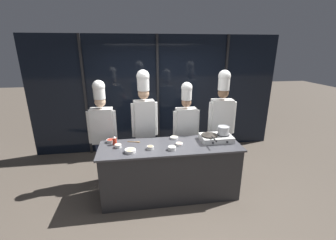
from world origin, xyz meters
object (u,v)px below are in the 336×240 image
serving_spoon_slotted (136,142)px  portable_stove (216,138)px  frying_pan (210,134)px  prep_bowl_chicken (118,146)px  squeeze_bottle_chili (115,141)px  stock_pot (223,130)px  prep_bowl_shrimp (179,144)px  chef_line (186,122)px  prep_bowl_noodles (174,138)px  prep_bowl_ginger (130,151)px  prep_bowl_chili_flakes (110,141)px  prep_bowl_onion (172,148)px  chef_head (102,124)px  chef_sous (144,114)px  chef_pastry (222,114)px  prep_bowl_mushrooms (150,147)px

serving_spoon_slotted → portable_stove: bearing=-5.6°
frying_pan → prep_bowl_chicken: (-1.50, -0.03, -0.09)m
squeeze_bottle_chili → stock_pot: bearing=-2.7°
prep_bowl_shrimp → chef_line: chef_line is taller
prep_bowl_noodles → prep_bowl_chicken: bearing=-166.6°
prep_bowl_ginger → serving_spoon_slotted: prep_bowl_ginger is taller
prep_bowl_chili_flakes → prep_bowl_onion: 1.06m
stock_pot → chef_head: size_ratio=0.11×
serving_spoon_slotted → chef_sous: (0.17, 0.45, 0.34)m
portable_stove → squeeze_bottle_chili: bearing=177.1°
portable_stove → prep_bowl_shrimp: size_ratio=4.33×
portable_stove → prep_bowl_chili_flakes: (-1.76, 0.19, -0.02)m
chef_head → serving_spoon_slotted: bearing=147.8°
portable_stove → prep_bowl_chicken: (-1.62, -0.03, -0.02)m
prep_bowl_ginger → squeeze_bottle_chili: bearing=128.0°
frying_pan → chef_pastry: chef_pastry is taller
prep_bowl_ginger → chef_line: size_ratio=0.09×
squeeze_bottle_chili → prep_bowl_noodles: size_ratio=1.09×
prep_bowl_onion → prep_bowl_ginger: size_ratio=0.74×
portable_stove → prep_bowl_chili_flakes: 1.77m
serving_spoon_slotted → squeeze_bottle_chili: bearing=-172.4°
frying_pan → prep_bowl_ginger: (-1.31, -0.23, -0.10)m
prep_bowl_onion → stock_pot: bearing=14.9°
prep_bowl_noodles → prep_bowl_ginger: (-0.75, -0.43, 0.01)m
prep_bowl_noodles → chef_pastry: bearing=19.5°
prep_bowl_chili_flakes → prep_bowl_noodles: 1.08m
prep_bowl_noodles → prep_bowl_shrimp: prep_bowl_noodles is taller
prep_bowl_noodles → chef_head: size_ratio=0.07×
serving_spoon_slotted → prep_bowl_ginger: bearing=-104.1°
portable_stove → chef_pastry: chef_pastry is taller
prep_bowl_chicken → chef_sous: chef_sous is taller
frying_pan → stock_pot: 0.25m
prep_bowl_noodles → prep_bowl_shrimp: (0.04, -0.27, -0.00)m
prep_bowl_mushrooms → portable_stove: bearing=8.6°
frying_pan → prep_bowl_ginger: size_ratio=2.82×
prep_bowl_chili_flakes → chef_line: 1.41m
prep_bowl_mushrooms → prep_bowl_shrimp: size_ratio=0.90×
prep_bowl_chili_flakes → prep_bowl_shrimp: 1.15m
prep_bowl_noodles → prep_bowl_onion: size_ratio=1.13×
squeeze_bottle_chili → chef_head: chef_head is taller
prep_bowl_noodles → chef_sous: bearing=141.3°
prep_bowl_chicken → prep_bowl_mushrooms: bearing=-15.3°
portable_stove → chef_head: (-1.92, 0.52, 0.17)m
prep_bowl_noodles → prep_bowl_chili_flakes: bearing=-179.9°
prep_bowl_chicken → chef_pastry: (1.91, 0.57, 0.27)m
squeeze_bottle_chili → prep_bowl_chicken: squeeze_bottle_chili is taller
prep_bowl_noodles → prep_bowl_mushrooms: 0.57m
frying_pan → squeeze_bottle_chili: size_ratio=3.10×
prep_bowl_chili_flakes → prep_bowl_chicken: bearing=-57.3°
stock_pot → prep_bowl_shrimp: 0.79m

